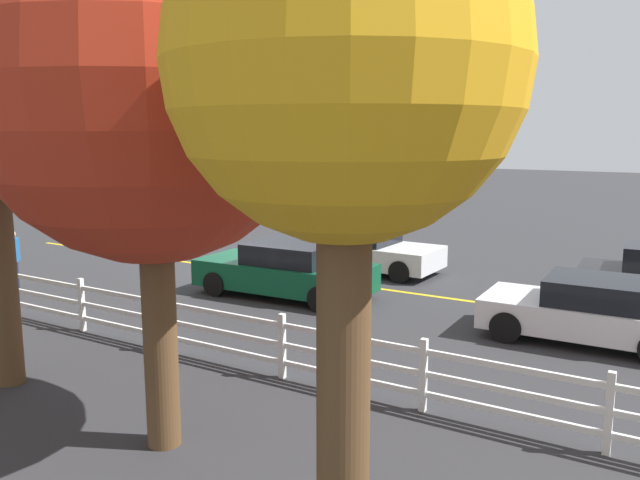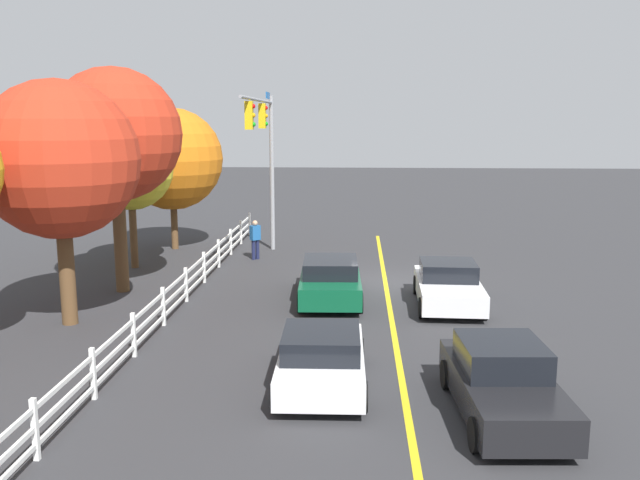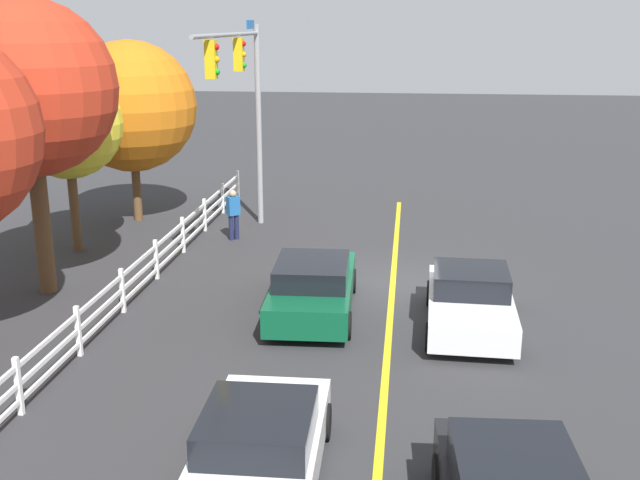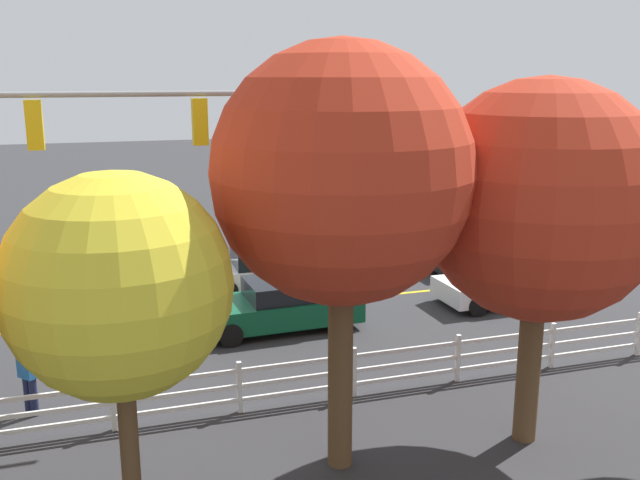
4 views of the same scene
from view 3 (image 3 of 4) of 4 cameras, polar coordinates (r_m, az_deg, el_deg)
The scene contains 11 objects.
ground_plane at distance 21.25m, azimuth 5.50°, elevation -3.26°, with size 120.00×120.00×0.00m, color #2D2D30.
lane_center_stripe at distance 17.52m, azimuth 5.16°, elevation -7.55°, with size 28.00×0.16×0.01m, color gold.
signal_assembly at distance 24.58m, azimuth -5.76°, elevation 11.32°, with size 8.02×0.38×7.09m.
car_0 at distance 18.81m, azimuth -0.55°, elevation -3.56°, with size 4.69×2.18×1.42m.
car_1 at distance 18.30m, azimuth 11.23°, elevation -4.53°, with size 4.28×2.13×1.41m.
car_3 at distance 12.26m, azimuth -4.54°, elevation -15.18°, with size 4.04×2.04×1.33m.
pedestrian at distance 25.33m, azimuth -6.54°, elevation 2.06°, with size 0.46×0.47×1.69m.
white_rail_fence at distance 19.52m, azimuth -14.67°, elevation -3.63°, with size 26.10×0.10×1.15m.
tree_3 at distance 24.56m, azimuth -18.53°, elevation 8.29°, with size 3.38×3.38×5.75m.
tree_4 at distance 20.71m, azimuth -21.14°, elevation 10.56°, with size 4.49×4.49×7.67m.
tree_5 at distance 28.01m, azimuth -14.04°, elevation 9.73°, with size 4.62×4.62×6.47m.
Camera 3 is at (-20.07, -0.33, 6.99)m, focal length 42.50 mm.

